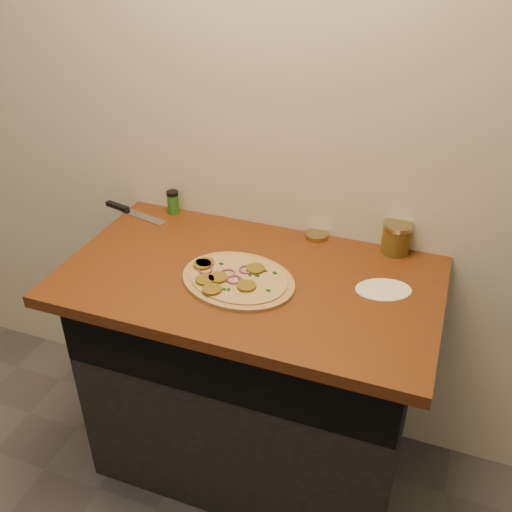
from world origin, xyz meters
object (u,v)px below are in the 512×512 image
at_px(salsa_jar, 397,238).
at_px(spice_shaker, 173,202).
at_px(pizza, 236,279).
at_px(chefs_knife, 130,211).

height_order(salsa_jar, spice_shaker, salsa_jar).
bearing_deg(pizza, salsa_jar, 38.83).
distance_m(pizza, salsa_jar, 0.56).
relative_size(pizza, salsa_jar, 4.03).
bearing_deg(pizza, chefs_knife, 152.48).
height_order(chefs_knife, spice_shaker, spice_shaker).
distance_m(salsa_jar, spice_shaker, 0.83).
bearing_deg(pizza, spice_shaker, 138.90).
height_order(pizza, salsa_jar, salsa_jar).
xyz_separation_m(pizza, salsa_jar, (0.44, 0.35, 0.05)).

